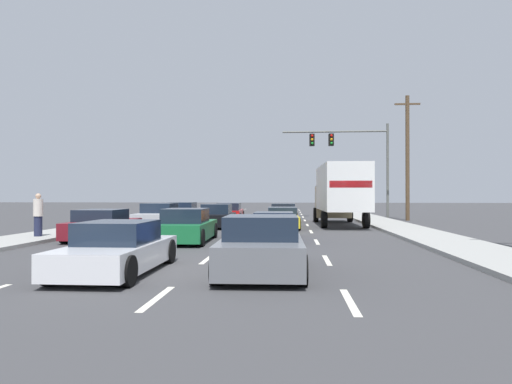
% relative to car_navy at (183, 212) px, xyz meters
% --- Properties ---
extents(ground_plane, '(140.00, 140.00, 0.00)m').
position_rel_car_navy_xyz_m(ground_plane, '(5.17, 4.56, -0.61)').
color(ground_plane, '#3D3D3F').
extents(sidewalk_right, '(2.59, 80.00, 0.14)m').
position_rel_car_navy_xyz_m(sidewalk_right, '(13.42, -0.44, -0.54)').
color(sidewalk_right, '#9E9E99').
rests_on(sidewalk_right, ground_plane).
extents(sidewalk_left, '(2.59, 80.00, 0.14)m').
position_rel_car_navy_xyz_m(sidewalk_left, '(-3.08, -0.44, -0.54)').
color(sidewalk_left, '#9E9E99').
rests_on(sidewalk_left, ground_plane).
extents(lane_markings, '(6.94, 57.00, 0.01)m').
position_rel_car_navy_xyz_m(lane_markings, '(5.17, -1.04, -0.60)').
color(lane_markings, silver).
rests_on(lane_markings, ground_plane).
extents(car_navy, '(2.09, 4.30, 1.32)m').
position_rel_car_navy_xyz_m(car_navy, '(0.00, 0.00, 0.00)').
color(car_navy, '#141E4C').
rests_on(car_navy, ground_plane).
extents(car_silver, '(2.01, 4.65, 1.37)m').
position_rel_car_navy_xyz_m(car_silver, '(0.19, -6.29, 0.01)').
color(car_silver, '#B7BABF').
rests_on(car_silver, ground_plane).
extents(car_maroon, '(2.08, 4.43, 1.25)m').
position_rel_car_navy_xyz_m(car_maroon, '(-0.16, -13.24, -0.03)').
color(car_maroon, maroon).
rests_on(car_maroon, ground_plane).
extents(car_red, '(1.99, 4.66, 1.27)m').
position_rel_car_navy_xyz_m(car_red, '(3.25, 0.42, -0.02)').
color(car_red, red).
rests_on(car_red, ground_plane).
extents(car_black, '(1.88, 4.20, 1.33)m').
position_rel_car_navy_xyz_m(car_black, '(3.42, -6.09, -0.02)').
color(car_black, black).
rests_on(car_black, ground_plane).
extents(car_green, '(1.95, 4.44, 1.32)m').
position_rel_car_navy_xyz_m(car_green, '(3.51, -13.96, -0.02)').
color(car_green, '#196B38').
rests_on(car_green, ground_plane).
extents(car_white, '(1.85, 4.30, 1.22)m').
position_rel_car_navy_xyz_m(car_white, '(3.48, -21.02, -0.06)').
color(car_white, white).
rests_on(car_white, ground_plane).
extents(car_orange, '(1.99, 4.12, 1.24)m').
position_rel_car_navy_xyz_m(car_orange, '(7.03, 0.34, -0.03)').
color(car_orange, orange).
rests_on(car_orange, ground_plane).
extents(car_yellow, '(1.97, 4.70, 1.16)m').
position_rel_car_navy_xyz_m(car_yellow, '(7.09, -6.21, -0.06)').
color(car_yellow, yellow).
rests_on(car_yellow, ground_plane).
extents(car_blue, '(1.87, 4.18, 1.14)m').
position_rel_car_navy_xyz_m(car_blue, '(6.88, -12.89, -0.07)').
color(car_blue, '#1E389E').
rests_on(car_blue, ground_plane).
extents(car_gray, '(2.06, 4.35, 1.36)m').
position_rel_car_navy_xyz_m(car_gray, '(6.87, -20.74, -0.00)').
color(car_gray, slate).
rests_on(car_gray, ground_plane).
extents(box_truck, '(2.75, 9.00, 3.56)m').
position_rel_car_navy_xyz_m(box_truck, '(10.51, -3.80, 1.46)').
color(box_truck, white).
rests_on(box_truck, ground_plane).
extents(traffic_signal_mast, '(8.41, 0.69, 7.48)m').
position_rel_car_navy_xyz_m(traffic_signal_mast, '(11.87, 5.22, 4.94)').
color(traffic_signal_mast, '#595B56').
rests_on(traffic_signal_mast, ground_plane).
extents(utility_pole_mid, '(1.80, 0.28, 8.96)m').
position_rel_car_navy_xyz_m(utility_pole_mid, '(15.91, 1.88, 4.01)').
color(utility_pole_mid, brown).
rests_on(utility_pole_mid, ground_plane).
extents(pedestrian_near_corner, '(0.38, 0.38, 1.76)m').
position_rel_car_navy_xyz_m(pedestrian_near_corner, '(-2.82, -13.47, 0.41)').
color(pedestrian_near_corner, '#1E233F').
rests_on(pedestrian_near_corner, sidewalk_left).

